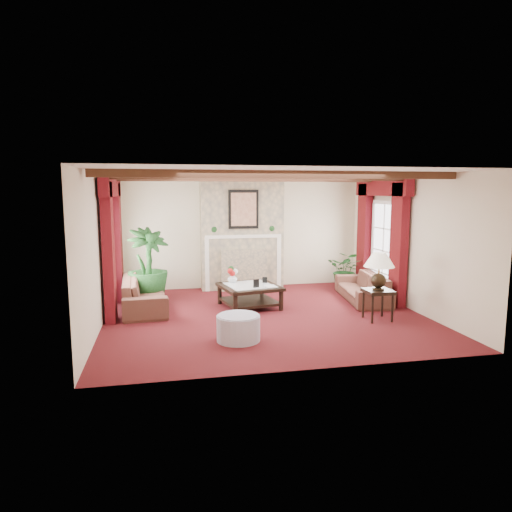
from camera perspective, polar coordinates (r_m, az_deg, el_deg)
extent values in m
plane|color=#3D0C0A|center=(8.89, 1.12, -7.43)|extent=(6.00, 6.00, 0.00)
plane|color=white|center=(8.56, 1.17, 10.25)|extent=(6.00, 6.00, 0.00)
cube|color=beige|center=(11.30, -1.93, 2.90)|extent=(6.00, 0.02, 2.70)
cube|color=beige|center=(8.48, -19.03, 0.69)|extent=(0.02, 5.50, 2.70)
cube|color=beige|center=(9.73, 18.66, 1.61)|extent=(0.02, 5.50, 2.70)
imported|color=#370F19|center=(9.58, -13.81, -3.92)|extent=(2.22, 0.87, 0.84)
imported|color=#370F19|center=(10.28, 13.21, -3.29)|extent=(2.12, 1.11, 0.77)
imported|color=black|center=(10.18, -13.33, -3.04)|extent=(2.30, 2.39, 0.90)
imported|color=black|center=(11.44, 11.16, -2.21)|extent=(1.74, 1.74, 0.72)
cylinder|color=#9593A6|center=(7.40, -2.22, -9.00)|extent=(0.70, 0.70, 0.41)
imported|color=silver|center=(9.64, -2.97, -2.78)|extent=(0.23, 0.24, 0.20)
imported|color=black|center=(9.16, 1.23, -3.05)|extent=(0.22, 0.07, 0.29)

